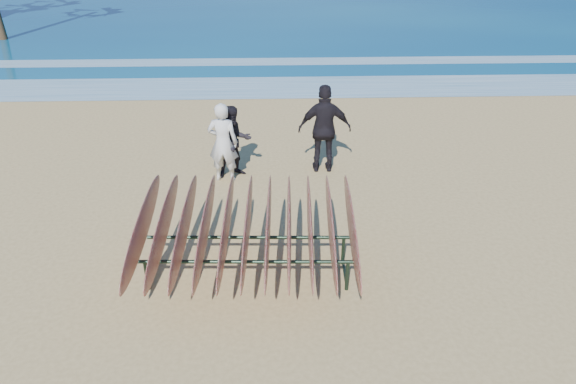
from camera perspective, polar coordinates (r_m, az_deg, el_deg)
name	(u,v)px	position (r m, az deg, el deg)	size (l,w,h in m)	color
ground	(290,268)	(8.23, 0.20, -8.49)	(120.00, 120.00, 0.00)	tan
foam_near	(278,87)	(17.32, -1.12, 11.57)	(160.00, 160.00, 0.00)	white
foam_far	(276,61)	(20.70, -1.31, 14.30)	(160.00, 160.00, 0.00)	white
surfboard_rack	(247,229)	(7.61, -4.57, -4.10)	(3.27, 2.75, 1.36)	black
person_white	(223,143)	(10.66, -7.24, 5.45)	(0.62, 0.41, 1.69)	silver
person_dark_a	(234,142)	(10.88, -6.01, 5.57)	(0.75, 0.59, 1.55)	black
person_dark_b	(325,129)	(11.01, 4.10, 6.99)	(1.12, 0.47, 1.92)	black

